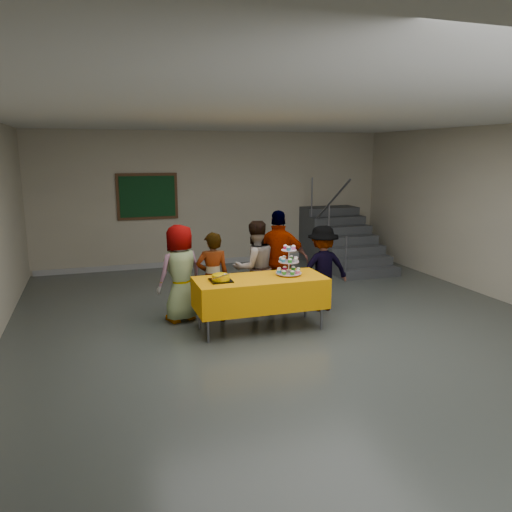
{
  "coord_description": "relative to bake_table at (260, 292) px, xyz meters",
  "views": [
    {
      "loc": [
        -2.65,
        -6.05,
        2.52
      ],
      "look_at": [
        -0.44,
        0.72,
        1.05
      ],
      "focal_mm": 35.0,
      "sensor_mm": 36.0,
      "label": 1
    }
  ],
  "objects": [
    {
      "name": "room_shell",
      "position": [
        0.44,
        -0.5,
        1.57
      ],
      "size": [
        10.0,
        10.04,
        3.02
      ],
      "color": "#4C514C",
      "rests_on": "ground"
    },
    {
      "name": "bake_table",
      "position": [
        0.0,
        0.0,
        0.0
      ],
      "size": [
        1.88,
        0.78,
        0.77
      ],
      "color": "#595960",
      "rests_on": "ground"
    },
    {
      "name": "cupcake_stand",
      "position": [
        0.45,
        0.04,
        0.38
      ],
      "size": [
        0.38,
        0.38,
        0.44
      ],
      "color": "silver",
      "rests_on": "bake_table"
    },
    {
      "name": "bear_cake",
      "position": [
        -0.58,
        -0.01,
        0.27
      ],
      "size": [
        0.32,
        0.36,
        0.12
      ],
      "color": "black",
      "rests_on": "bake_table"
    },
    {
      "name": "schoolchild_a",
      "position": [
        -1.02,
        0.75,
        0.19
      ],
      "size": [
        0.85,
        0.71,
        1.48
      ],
      "primitive_type": "imported",
      "rotation": [
        0.0,
        0.0,
        3.53
      ],
      "color": "#5D5C65",
      "rests_on": "ground"
    },
    {
      "name": "schoolchild_b",
      "position": [
        -0.57,
        0.56,
        0.13
      ],
      "size": [
        0.52,
        0.35,
        1.38
      ],
      "primitive_type": "imported",
      "rotation": [
        0.0,
        0.0,
        3.1
      ],
      "color": "slate",
      "rests_on": "ground"
    },
    {
      "name": "schoolchild_c",
      "position": [
        0.16,
        0.75,
        0.19
      ],
      "size": [
        0.79,
        0.65,
        1.49
      ],
      "primitive_type": "imported",
      "rotation": [
        0.0,
        0.0,
        3.27
      ],
      "color": "slate",
      "rests_on": "ground"
    },
    {
      "name": "schoolchild_d",
      "position": [
        0.58,
        0.79,
        0.26
      ],
      "size": [
        1.03,
        0.69,
        1.63
      ],
      "primitive_type": "imported",
      "rotation": [
        0.0,
        0.0,
        2.8
      ],
      "color": "slate",
      "rests_on": "ground"
    },
    {
      "name": "schoolchild_e",
      "position": [
        1.25,
        0.57,
        0.14
      ],
      "size": [
        0.91,
        0.54,
        1.39
      ],
      "primitive_type": "imported",
      "rotation": [
        0.0,
        0.0,
        3.11
      ],
      "color": "slate",
      "rests_on": "ground"
    },
    {
      "name": "staircase",
      "position": [
        3.14,
        3.61,
        -0.07
      ],
      "size": [
        1.3,
        2.4,
        2.04
      ],
      "color": "#424447",
      "rests_on": "ground"
    },
    {
      "name": "noticeboard",
      "position": [
        -1.09,
        4.45,
        1.04
      ],
      "size": [
        1.3,
        0.05,
        1.0
      ],
      "color": "#472B16",
      "rests_on": "ground"
    }
  ]
}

